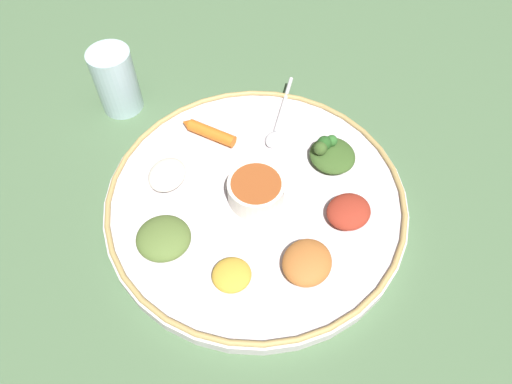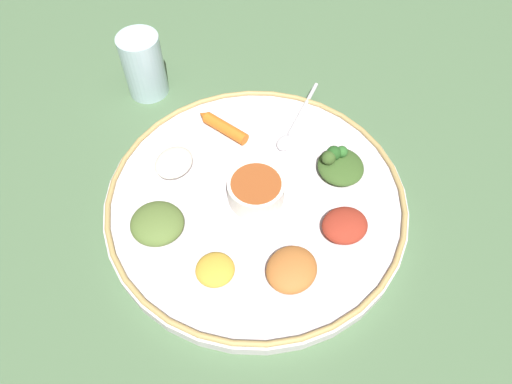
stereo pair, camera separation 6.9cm
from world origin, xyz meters
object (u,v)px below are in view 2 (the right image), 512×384
carrot_near_spoon (223,127)px  drinking_glass (144,69)px  center_bowl (256,190)px  spoon (294,127)px  greens_pile (339,164)px

carrot_near_spoon → drinking_glass: (0.00, -0.18, 0.02)m
center_bowl → carrot_near_spoon: center_bowl is taller
spoon → drinking_glass: 0.28m
greens_pile → center_bowl: bearing=-26.6°
center_bowl → greens_pile: greens_pile is taller
spoon → greens_pile: bearing=78.2°
greens_pile → carrot_near_spoon: greens_pile is taller
center_bowl → carrot_near_spoon: 0.14m
spoon → carrot_near_spoon: carrot_near_spoon is taller
center_bowl → drinking_glass: drinking_glass is taller
spoon → greens_pile: (0.02, 0.11, 0.01)m
drinking_glass → spoon: bearing=107.8°
spoon → drinking_glass: size_ratio=1.41×
center_bowl → drinking_glass: 0.32m
spoon → greens_pile: 0.11m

